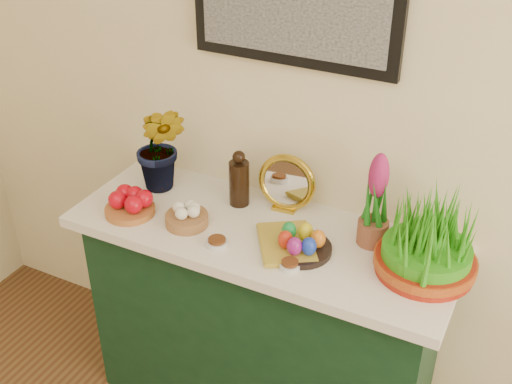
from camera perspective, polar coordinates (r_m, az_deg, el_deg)
sideboard at (r=2.59m, az=0.51°, el=-11.78°), size 1.30×0.45×0.85m
tablecloth at (r=2.31m, az=0.56°, el=-3.67°), size 1.40×0.55×0.04m
hyacinth_green at (r=2.45m, az=-8.55°, el=5.18°), size 0.27×0.24×0.48m
apple_bowl at (r=2.40m, az=-11.20°, el=-1.07°), size 0.20×0.20×0.09m
garlic_basket at (r=2.31m, az=-6.20°, el=-2.14°), size 0.20×0.20×0.09m
vinegar_cruet at (r=2.39m, az=-1.51°, el=1.00°), size 0.08×0.08×0.22m
mirror at (r=2.35m, az=2.74°, el=0.77°), size 0.23×0.07×0.22m
book at (r=2.19m, az=0.34°, el=-4.66°), size 0.27×0.29×0.03m
spice_dish_left at (r=2.21m, az=-3.49°, el=-4.50°), size 0.08×0.08×0.03m
spice_dish_right at (r=2.11m, az=3.03°, el=-6.49°), size 0.07×0.07×0.03m
egg_plate at (r=2.17m, az=3.96°, el=-4.59°), size 0.24×0.24×0.09m
hyacinth_pink at (r=2.18m, az=10.58°, el=-1.07°), size 0.11×0.11×0.35m
wheatgrass_sabzeh at (r=2.10m, az=15.07°, el=-4.26°), size 0.33×0.33×0.27m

